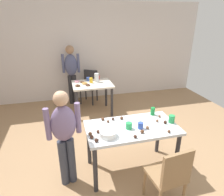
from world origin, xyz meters
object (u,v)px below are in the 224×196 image
(person_girl_near, at_px, (64,132))
(person_adult_far, at_px, (71,70))
(mixing_bowl, at_px, (108,134))
(pitcher_far, at_px, (97,78))
(dining_table_near, at_px, (132,133))
(chair_far_table, at_px, (90,84))
(chair_near_table, at_px, (170,174))
(soda_can, at_px, (153,111))
(dining_table_far, at_px, (92,88))

(person_girl_near, height_order, person_adult_far, person_adult_far)
(mixing_bowl, height_order, pitcher_far, pitcher_far)
(pitcher_far, bearing_deg, person_adult_far, 133.66)
(dining_table_near, distance_m, person_adult_far, 2.87)
(person_girl_near, bearing_deg, chair_far_table, 75.58)
(dining_table_near, xyz_separation_m, mixing_bowl, (-0.39, -0.15, 0.14))
(chair_near_table, xyz_separation_m, soda_can, (0.23, 0.99, 0.31))
(pitcher_far, bearing_deg, dining_table_near, -87.23)
(dining_table_far, distance_m, chair_near_table, 2.85)
(chair_near_table, xyz_separation_m, mixing_bowl, (-0.60, 0.57, 0.29))
(chair_far_table, relative_size, pitcher_far, 4.28)
(chair_far_table, relative_size, person_girl_near, 0.63)
(person_girl_near, xyz_separation_m, soda_can, (1.37, 0.29, -0.00))
(person_girl_near, relative_size, pitcher_far, 6.78)
(mixing_bowl, distance_m, pitcher_far, 2.37)
(dining_table_far, height_order, person_adult_far, person_adult_far)
(dining_table_far, bearing_deg, dining_table_near, -83.58)
(person_adult_far, distance_m, soda_can, 2.75)
(person_girl_near, distance_m, soda_can, 1.40)
(dining_table_near, distance_m, chair_near_table, 0.77)
(chair_far_table, bearing_deg, dining_table_near, -85.91)
(chair_near_table, height_order, person_adult_far, person_adult_far)
(chair_far_table, distance_m, pitcher_far, 0.71)
(person_adult_far, bearing_deg, chair_far_table, 3.15)
(chair_far_table, height_order, pitcher_far, pitcher_far)
(mixing_bowl, bearing_deg, pitcher_far, 83.22)
(chair_near_table, xyz_separation_m, person_girl_near, (-1.14, 0.70, 0.32))
(chair_near_table, relative_size, chair_far_table, 1.00)
(dining_table_near, relative_size, chair_near_table, 1.49)
(person_adult_far, bearing_deg, soda_can, -66.39)
(person_adult_far, bearing_deg, person_girl_near, -95.45)
(dining_table_near, distance_m, mixing_bowl, 0.44)
(mixing_bowl, relative_size, pitcher_far, 1.08)
(soda_can, bearing_deg, dining_table_far, 110.23)
(dining_table_near, height_order, pitcher_far, pitcher_far)
(chair_near_table, relative_size, person_girl_near, 0.63)
(dining_table_near, bearing_deg, pitcher_far, 92.77)
(soda_can, relative_size, pitcher_far, 0.60)
(dining_table_near, xyz_separation_m, person_girl_near, (-0.93, -0.03, 0.17))
(dining_table_near, height_order, person_adult_far, person_adult_far)
(chair_far_table, xyz_separation_m, person_girl_near, (-0.73, -2.83, 0.32))
(chair_near_table, bearing_deg, mixing_bowl, 136.37)
(dining_table_far, bearing_deg, chair_far_table, 87.21)
(soda_can, height_order, pitcher_far, pitcher_far)
(soda_can, bearing_deg, dining_table_near, -148.90)
(mixing_bowl, bearing_deg, chair_near_table, -43.63)
(person_girl_near, bearing_deg, person_adult_far, 84.55)
(dining_table_near, distance_m, person_girl_near, 0.94)
(dining_table_near, relative_size, pitcher_far, 6.37)
(dining_table_near, distance_m, pitcher_far, 2.21)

